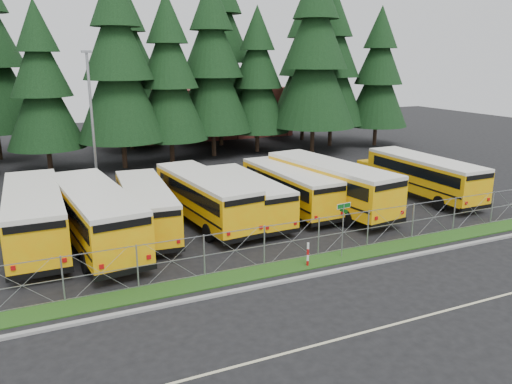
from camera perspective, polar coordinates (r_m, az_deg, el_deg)
ground at (r=26.82m, az=7.82°, el=-6.10°), size 120.00×120.00×0.00m
curb at (r=24.44m, az=11.71°, el=-8.30°), size 50.00×0.25×0.12m
grass_verge at (r=25.49m, az=9.86°, el=-7.26°), size 50.00×1.40×0.06m
road_lane_line at (r=21.12m, az=19.66°, el=-12.97°), size 50.00×0.12×0.01m
chainlink_fence at (r=25.69m, az=9.08°, el=-4.73°), size 44.00×0.10×2.00m
brick_building at (r=64.45m, az=-6.67°, el=9.09°), size 22.00×10.00×6.00m
bus_0 at (r=28.58m, az=-23.96°, el=-2.65°), size 2.86×11.92×3.12m
bus_1 at (r=27.46m, az=-18.00°, el=-2.71°), size 4.13×12.31×3.17m
bus_2 at (r=29.03m, az=-12.56°, el=-1.79°), size 3.21×10.65×2.75m
bus_3 at (r=30.07m, az=-6.11°, el=-0.73°), size 3.86×11.46×2.95m
bus_4 at (r=30.70m, az=-1.30°, el=-0.62°), size 2.75×10.14×2.64m
bus_5 at (r=32.57m, az=3.50°, el=0.39°), size 2.94×10.62×2.76m
bus_6 at (r=32.72m, az=7.96°, el=0.71°), size 4.48×12.38×3.17m
bus_east at (r=37.27m, az=18.21°, el=1.66°), size 2.74×11.14×2.91m
street_sign at (r=24.76m, az=9.94°, el=-3.00°), size 0.84×0.55×2.81m
striped_bollard at (r=23.95m, az=5.94°, el=-7.14°), size 0.11×0.11×1.20m
light_standard at (r=38.74m, az=-18.25°, el=8.23°), size 0.70×0.35×10.14m
conifer_2 at (r=46.38m, az=-23.28°, el=10.87°), size 6.49×6.49×14.35m
conifer_3 at (r=45.71m, az=-15.44°, el=13.32°), size 7.81×7.81×17.28m
conifer_4 at (r=47.18m, az=-9.92°, el=12.55°), size 6.98×6.98×15.44m
conifer_5 at (r=50.07m, az=-5.03°, el=13.90°), size 7.81×7.81×17.28m
conifer_6 at (r=52.23m, az=0.15°, el=12.60°), size 6.66×6.66×14.73m
conifer_7 at (r=52.02m, az=6.71°, el=14.81°), size 8.56×8.56×18.92m
conifer_8 at (r=56.75m, az=8.73°, el=13.68°), size 7.59×7.59×16.79m
conifer_9 at (r=58.00m, az=13.81°, el=12.61°), size 6.82×6.82×15.09m
conifer_11 at (r=55.44m, az=-14.51°, el=13.66°), size 7.86×7.86×17.38m
conifer_12 at (r=56.50m, az=-4.18°, el=15.50°), size 9.11×9.11×20.15m
conifer_13 at (r=60.55m, az=5.47°, el=13.88°), size 7.61×7.61×16.84m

